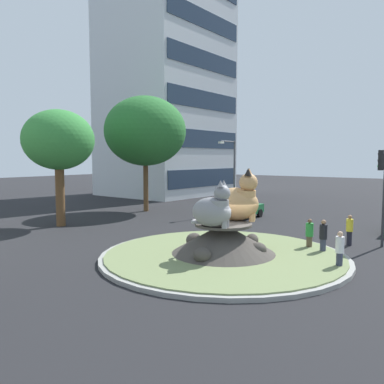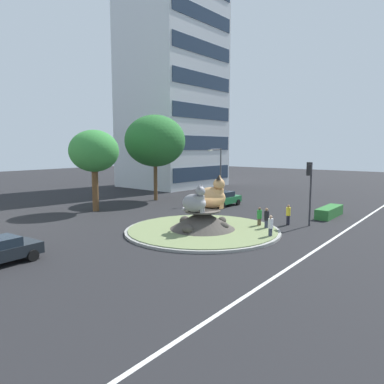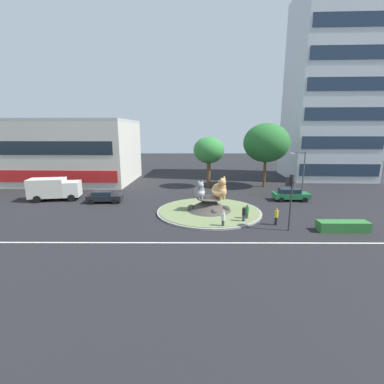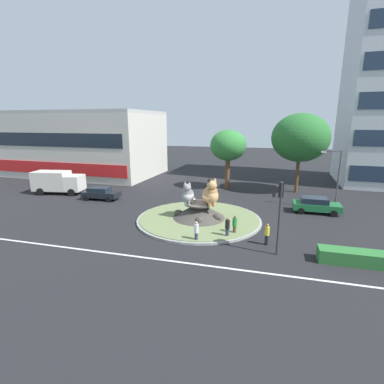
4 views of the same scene
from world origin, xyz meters
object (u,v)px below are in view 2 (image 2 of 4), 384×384
Objects in this scene: pedestrian_green_shirt at (259,217)px; second_tree_near_tower at (155,141)px; sedan_on_far_lane at (223,199)px; broadleaf_tree_behind_island at (94,152)px; pedestrian_yellow_shirt at (288,214)px; traffic_light_mast at (309,180)px; cat_statue_grey at (195,202)px; office_tower at (173,85)px; pedestrian_black_shirt at (266,219)px; pedestrian_white_shirt at (270,227)px; cat_statue_calico at (213,196)px; streetlight_arm at (219,171)px.

second_tree_near_tower is at bearing -58.88° from pedestrian_green_shirt.
second_tree_near_tower is 2.21× the size of sedan_on_far_lane.
broadleaf_tree_behind_island is 4.80× the size of pedestrian_yellow_shirt.
traffic_light_mast reaches higher than pedestrian_yellow_shirt.
broadleaf_tree_behind_island is 17.30m from pedestrian_green_shirt.
pedestrian_green_shirt is at bearing 49.57° from cat_statue_grey.
office_tower is 19.44× the size of pedestrian_yellow_shirt.
broadleaf_tree_behind_island is at bearing 107.28° from pedestrian_black_shirt.
pedestrian_green_shirt is at bearing 11.57° from pedestrian_white_shirt.
pedestrian_green_shirt is at bearing 48.39° from traffic_light_mast.
pedestrian_white_shirt is at bearing -132.87° from sedan_on_far_lane.
cat_statue_grey reaches higher than pedestrian_white_shirt.
pedestrian_green_shirt is 10.73m from sedan_on_far_lane.
traffic_light_mast is 0.51× the size of second_tree_near_tower.
pedestrian_black_shirt is at bearing 3.95° from pedestrian_white_shirt.
pedestrian_green_shirt is at bearing -130.86° from sedan_on_far_lane.
cat_statue_grey is 36.15m from office_tower.
pedestrian_yellow_shirt is 1.00× the size of pedestrian_green_shirt.
pedestrian_white_shirt is at bearing -23.57° from cat_statue_calico.
sedan_on_far_lane is at bearing -81.04° from pedestrian_green_shirt.
pedestrian_black_shirt is at bearing -129.86° from sedan_on_far_lane.
pedestrian_black_shirt is (-9.53, -10.58, -2.67)m from streetlight_arm.
cat_statue_grey is at bearing 54.39° from traffic_light_mast.
office_tower is 19.23× the size of pedestrian_white_shirt.
pedestrian_green_shirt is at bearing 69.48° from pedestrian_black_shirt.
office_tower is at bearing 22.62° from broadleaf_tree_behind_island.
office_tower is 38.77m from pedestrian_white_shirt.
cat_statue_calico is 0.36× the size of broadleaf_tree_behind_island.
office_tower is 18.73m from second_tree_near_tower.
traffic_light_mast is 3.09× the size of pedestrian_green_shirt.
traffic_light_mast is at bearing -72.16° from broadleaf_tree_behind_island.
streetlight_arm is at bearing 106.61° from cat_statue_grey.
second_tree_near_tower is 19.27m from pedestrian_yellow_shirt.
sedan_on_far_lane is (1.19, -8.68, -6.15)m from second_tree_near_tower.
cat_statue_grey is 1.29× the size of pedestrian_black_shirt.
cat_statue_grey reaches higher than sedan_on_far_lane.
traffic_light_mast is at bearing -117.85° from office_tower.
broadleaf_tree_behind_island is 13.88m from streetlight_arm.
pedestrian_yellow_shirt is 10.37m from sedan_on_far_lane.
cat_statue_calico is 0.64× the size of sedan_on_far_lane.
office_tower reaches higher than streetlight_arm.
second_tree_near_tower is 5.74× the size of pedestrian_black_shirt.
pedestrian_white_shirt is (-11.68, -11.94, -2.70)m from streetlight_arm.
cat_statue_calico is 4.37m from pedestrian_black_shirt.
broadleaf_tree_behind_island is at bearing 62.79° from pedestrian_white_shirt.
streetlight_arm is (12.03, -6.55, -2.25)m from broadleaf_tree_behind_island.
office_tower is (16.48, 28.39, 12.32)m from traffic_light_mast.
broadleaf_tree_behind_island is (1.70, 13.63, 3.44)m from cat_statue_grey.
pedestrian_black_shirt is at bearing 39.49° from cat_statue_grey.
office_tower is 3.22× the size of second_tree_near_tower.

